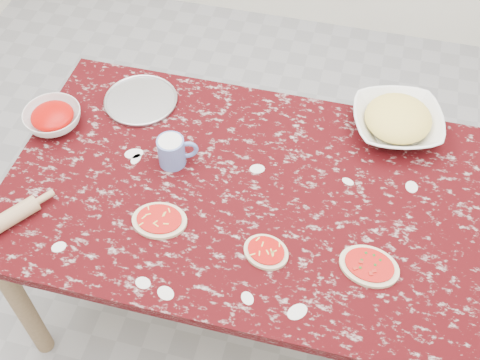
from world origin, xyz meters
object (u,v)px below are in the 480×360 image
object	(u,v)px
sauce_bowl	(53,118)
flour_mug	(173,151)
cheese_bowl	(397,123)
worktable	(240,204)
pizza_tray	(141,101)

from	to	relation	value
sauce_bowl	flour_mug	world-z (taller)	flour_mug
sauce_bowl	cheese_bowl	bearing A→B (deg)	12.94
worktable	cheese_bowl	bearing A→B (deg)	40.02
sauce_bowl	cheese_bowl	xyz separation A→B (m)	(1.22, 0.28, 0.01)
cheese_bowl	sauce_bowl	bearing A→B (deg)	-167.06
sauce_bowl	cheese_bowl	distance (m)	1.26
worktable	flour_mug	world-z (taller)	flour_mug
worktable	sauce_bowl	size ratio (longest dim) A/B	7.63
pizza_tray	flour_mug	bearing A→B (deg)	-49.85
pizza_tray	cheese_bowl	size ratio (longest dim) A/B	0.85
worktable	sauce_bowl	world-z (taller)	sauce_bowl
sauce_bowl	cheese_bowl	size ratio (longest dim) A/B	0.65
pizza_tray	cheese_bowl	world-z (taller)	cheese_bowl
pizza_tray	flour_mug	size ratio (longest dim) A/B	2.00
worktable	sauce_bowl	bearing A→B (deg)	170.37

